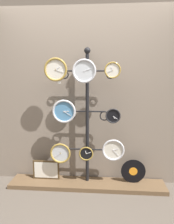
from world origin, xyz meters
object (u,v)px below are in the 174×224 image
object	(u,v)px
display_stand	(87,136)
clock_middle_right	(113,116)
clock_top_left	(56,70)
clock_bottom_right	(113,150)
clock_bottom_left	(60,153)
vinyl_record	(133,171)
picture_frame	(46,170)
clock_middle_left	(64,111)
clock_bottom_center	(86,154)
clock_top_center	(84,71)
clock_top_right	(113,70)

from	to	relation	value
display_stand	clock_middle_right	size ratio (longest dim) A/B	9.56
clock_top_left	clock_bottom_right	distance (m)	1.32
clock_bottom_left	clock_bottom_right	distance (m)	0.73
clock_top_left	clock_middle_right	bearing A→B (deg)	3.10
vinyl_record	picture_frame	size ratio (longest dim) A/B	0.89
clock_middle_left	clock_bottom_left	distance (m)	0.60
clock_top_left	clock_bottom_right	size ratio (longest dim) A/B	1.00
clock_bottom_center	vinyl_record	size ratio (longest dim) A/B	0.58
clock_top_left	vinyl_record	size ratio (longest dim) A/B	0.89
clock_top_center	clock_top_right	world-z (taller)	clock_top_center
clock_top_left	clock_middle_left	world-z (taller)	clock_top_left
clock_top_right	clock_middle_right	size ratio (longest dim) A/B	1.04
clock_top_right	vinyl_record	distance (m)	1.44
display_stand	clock_top_right	distance (m)	0.97
clock_top_center	clock_top_right	size ratio (longest dim) A/B	1.48
clock_bottom_left	clock_bottom_right	bearing A→B (deg)	0.50
clock_bottom_left	clock_middle_left	bearing A→B (deg)	1.47
display_stand	clock_middle_right	bearing A→B (deg)	-12.48
display_stand	picture_frame	distance (m)	0.80
clock_bottom_right	vinyl_record	bearing A→B (deg)	13.35
clock_top_left	clock_middle_left	size ratio (longest dim) A/B	0.96
clock_top_left	clock_middle_right	distance (m)	0.97
clock_bottom_left	picture_frame	bearing A→B (deg)	159.75
display_stand	clock_bottom_center	xyz separation A→B (m)	(-0.01, -0.09, -0.23)
clock_middle_right	clock_bottom_left	world-z (taller)	clock_middle_right
clock_top_center	vinyl_record	xyz separation A→B (m)	(0.68, 0.10, -1.39)
vinyl_record	clock_bottom_left	bearing A→B (deg)	-175.80
clock_top_center	clock_middle_left	size ratio (longest dim) A/B	0.97
display_stand	clock_top_center	bearing A→B (deg)	-105.31
clock_bottom_center	vinyl_record	world-z (taller)	clock_bottom_center
clock_top_center	clock_top_right	bearing A→B (deg)	1.24
clock_middle_left	clock_bottom_right	bearing A→B (deg)	0.41
clock_bottom_left	clock_bottom_right	xyz separation A→B (m)	(0.73, 0.01, 0.07)
vinyl_record	picture_frame	bearing A→B (deg)	179.46
clock_top_center	picture_frame	bearing A→B (deg)	169.33
clock_middle_right	picture_frame	size ratio (longest dim) A/B	0.52
display_stand	picture_frame	size ratio (longest dim) A/B	4.97
clock_top_right	clock_middle_left	bearing A→B (deg)	178.66
clock_top_right	vinyl_record	bearing A→B (deg)	15.39
clock_top_center	clock_middle_left	xyz separation A→B (m)	(-0.28, 0.02, -0.53)
clock_top_left	clock_bottom_center	xyz separation A→B (m)	(0.39, 0.03, -1.14)
clock_top_left	picture_frame	size ratio (longest dim) A/B	0.79
clock_bottom_left	picture_frame	size ratio (longest dim) A/B	0.74
clock_top_left	clock_bottom_left	bearing A→B (deg)	39.68
clock_bottom_center	picture_frame	distance (m)	0.67
clock_top_center	clock_bottom_right	xyz separation A→B (m)	(0.39, 0.03, -1.06)
clock_middle_right	clock_bottom_center	distance (m)	0.64
clock_middle_left	clock_bottom_left	bearing A→B (deg)	-178.53
vinyl_record	picture_frame	world-z (taller)	vinyl_record
picture_frame	clock_bottom_center	bearing A→B (deg)	-8.23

